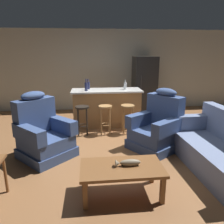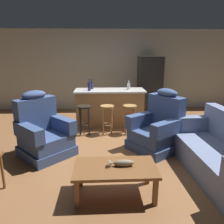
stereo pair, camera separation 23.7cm
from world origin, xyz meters
The scene contains 15 objects.
ground_plane centered at (0.00, 0.00, 0.00)m, with size 12.00×12.00×0.00m.
back_wall centered at (0.00, 3.12, 1.30)m, with size 12.00×0.05×2.60m.
coffee_table centered at (-0.05, -1.64, 0.36)m, with size 1.10×0.60×0.42m.
fish_figurine centered at (0.03, -1.63, 0.46)m, with size 0.34×0.10×0.10m.
couch centered at (1.66, -1.17, 0.34)m, with size 0.90×1.92×0.94m.
recliner_near_lamp centered at (-1.32, -0.32, 0.42)m, with size 1.19×1.19×1.20m.
recliner_near_island centered at (0.89, -0.20, 0.42)m, with size 1.17×1.17×1.20m.
kitchen_island centered at (0.00, 1.35, 0.48)m, with size 1.80×0.70×0.95m.
bar_stool_left centered at (-0.62, 0.72, 0.47)m, with size 0.32×0.32×0.68m.
bar_stool_middle centered at (-0.09, 0.72, 0.47)m, with size 0.32×0.32×0.68m.
bar_stool_right centered at (0.45, 0.72, 0.47)m, with size 0.32×0.32×0.68m.
refrigerator centered at (1.30, 2.55, 0.88)m, with size 0.70×0.69×1.76m.
bottle_tall_green centered at (-0.47, 1.51, 1.05)m, with size 0.09×0.09×0.26m.
bottle_short_amber centered at (0.49, 1.37, 1.04)m, with size 0.08×0.08×0.24m.
bottle_wine_dark centered at (-0.52, 1.23, 1.06)m, with size 0.07×0.07×0.30m.
Camera 2 is at (-0.22, -4.22, 1.88)m, focal length 35.00 mm.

